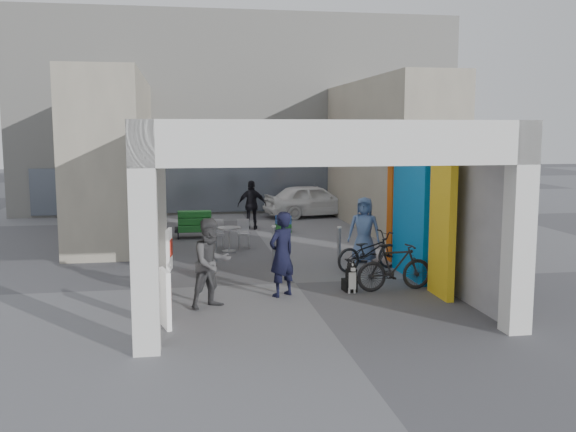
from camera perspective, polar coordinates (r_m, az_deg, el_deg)
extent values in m
plane|color=slate|center=(14.20, 0.65, -5.98)|extent=(90.00, 90.00, 0.00)
cube|color=silver|center=(9.72, -12.68, -1.98)|extent=(0.40, 0.40, 3.50)
cube|color=silver|center=(15.67, -11.53, 1.65)|extent=(0.40, 0.40, 3.50)
cube|color=silver|center=(11.13, 19.87, -1.04)|extent=(0.40, 0.40, 3.50)
cube|color=#DF590D|center=(16.58, 9.68, 2.02)|extent=(0.40, 0.40, 3.50)
plane|color=silver|center=(12.69, -11.97, 0.26)|extent=(0.00, 6.40, 6.40)
plane|color=#A6A5AB|center=(13.80, 13.77, 0.79)|extent=(0.00, 6.40, 6.40)
cube|color=#0D7DD4|center=(14.84, 10.83, -0.02)|extent=(0.15, 2.00, 2.80)
cube|color=yellow|center=(13.18, 13.55, -1.05)|extent=(0.15, 1.00, 2.80)
plane|color=#B9B8B3|center=(12.81, 1.47, 8.34)|extent=(6.40, 6.40, 0.00)
cube|color=silver|center=(15.82, -0.66, 6.94)|extent=(6.40, 0.30, 0.70)
cube|color=silver|center=(9.84, 4.89, 6.49)|extent=(6.40, 0.30, 0.70)
cube|color=white|center=(15.99, -0.76, 6.77)|extent=(4.20, 0.05, 0.55)
cube|color=silver|center=(27.69, -4.55, 8.98)|extent=(18.00, 4.00, 8.00)
cube|color=#515966|center=(25.75, -4.08, 2.40)|extent=(16.20, 0.06, 1.80)
cube|color=white|center=(25.55, -8.61, 6.34)|extent=(2.60, 0.06, 0.50)
cube|color=red|center=(25.85, -0.78, 6.44)|extent=(2.20, 0.06, 0.50)
cube|color=#A89F8B|center=(21.19, -15.18, 5.10)|extent=(2.00, 9.00, 5.00)
cube|color=#A89F8B|center=(22.21, 8.71, 5.38)|extent=(2.00, 9.00, 5.00)
cylinder|color=gray|center=(16.07, -6.52, -2.67)|extent=(0.09, 0.09, 0.96)
cylinder|color=gray|center=(16.29, -1.27, -2.54)|extent=(0.09, 0.09, 0.93)
cylinder|color=gray|center=(16.56, 4.57, -2.50)|extent=(0.09, 0.09, 0.87)
cube|color=white|center=(11.18, -10.87, -7.23)|extent=(0.21, 0.55, 1.00)
cube|color=red|center=(11.17, -10.67, -6.98)|extent=(0.13, 0.38, 0.40)
cube|color=white|center=(15.63, -10.52, -2.97)|extent=(0.14, 0.56, 1.00)
cube|color=red|center=(15.62, -10.38, -2.78)|extent=(0.08, 0.39, 0.40)
cylinder|color=#AAAAAF|center=(17.87, -5.26, -2.11)|extent=(0.05, 0.05, 0.65)
cylinder|color=#AAAAAF|center=(17.92, -5.25, -3.11)|extent=(0.40, 0.40, 0.02)
cylinder|color=#AAAAAF|center=(17.82, -5.27, -1.07)|extent=(0.64, 0.64, 0.05)
cube|color=#AAAAAF|center=(17.68, -6.97, -2.64)|extent=(0.34, 0.34, 0.41)
cube|color=#AAAAAF|center=(17.77, -7.02, -1.27)|extent=(0.34, 0.05, 0.41)
cube|color=#AAAAAF|center=(18.37, -3.95, -2.21)|extent=(0.34, 0.34, 0.41)
cube|color=#AAAAAF|center=(18.47, -4.01, -0.89)|extent=(0.34, 0.05, 0.41)
cube|color=#AAAAAF|center=(18.41, -6.23, -2.22)|extent=(0.34, 0.34, 0.41)
cube|color=#AAAAAF|center=(18.50, -6.28, -0.90)|extent=(0.34, 0.05, 0.41)
cube|color=black|center=(20.29, -8.27, -1.47)|extent=(1.25, 0.62, 0.31)
cube|color=#1A5B1F|center=(20.12, -8.27, -1.11)|extent=(1.04, 0.36, 0.19)
cube|color=#1A5B1F|center=(20.24, -8.29, -0.46)|extent=(1.04, 0.36, 0.19)
cube|color=#1A5B1F|center=(20.37, -8.32, 0.18)|extent=(1.04, 0.36, 0.19)
cube|color=#1A5B1F|center=(21.11, -0.42, -1.08)|extent=(0.51, 0.43, 0.28)
cube|color=#294C96|center=(21.07, -0.42, -0.33)|extent=(0.51, 0.43, 0.28)
cube|color=black|center=(13.55, 5.47, -6.13)|extent=(0.25, 0.33, 0.25)
cube|color=black|center=(13.38, 5.64, -5.49)|extent=(0.20, 0.17, 0.37)
cube|color=white|center=(13.30, 5.74, -5.75)|extent=(0.16, 0.03, 0.35)
cylinder|color=white|center=(13.34, 5.47, -6.27)|extent=(0.05, 0.05, 0.29)
cylinder|color=white|center=(13.37, 5.95, -6.24)|extent=(0.05, 0.05, 0.29)
sphere|color=black|center=(13.31, 5.67, -4.55)|extent=(0.20, 0.20, 0.20)
cube|color=white|center=(13.22, 5.79, -4.74)|extent=(0.08, 0.12, 0.06)
cone|color=black|center=(13.32, 5.41, -4.14)|extent=(0.07, 0.07, 0.08)
cone|color=black|center=(13.35, 5.85, -4.12)|extent=(0.07, 0.07, 0.08)
imported|color=black|center=(12.94, -0.55, -3.41)|extent=(0.75, 0.69, 1.73)
imported|color=#414144|center=(12.20, -6.81, -4.19)|extent=(1.04, 0.97, 1.71)
imported|color=#5B7AB2|center=(16.39, 6.78, -1.22)|extent=(0.96, 0.81, 1.67)
imported|color=black|center=(21.72, -3.22, 0.99)|extent=(1.03, 0.57, 1.66)
imported|color=black|center=(15.49, 7.18, -3.13)|extent=(1.87, 1.16, 0.93)
imported|color=black|center=(13.64, 9.45, -4.49)|extent=(1.70, 0.62, 1.00)
imported|color=white|center=(24.92, 2.19, 1.41)|extent=(3.96, 2.18, 1.28)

